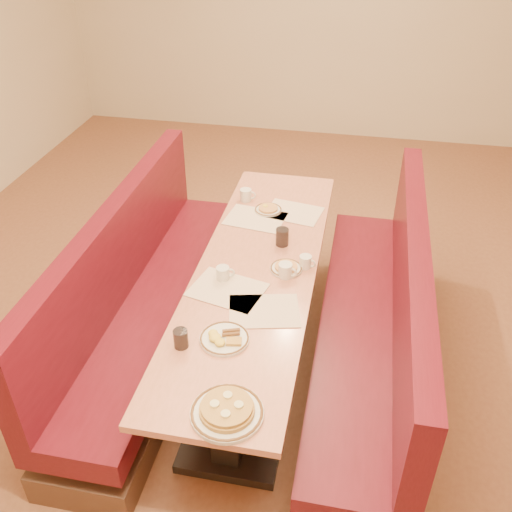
% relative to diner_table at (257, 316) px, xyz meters
% --- Properties ---
extents(ground, '(8.00, 8.00, 0.00)m').
position_rel_diner_table_xyz_m(ground, '(0.00, 0.00, -0.37)').
color(ground, '#9E6647').
rests_on(ground, ground).
extents(room_envelope, '(6.04, 8.04, 2.82)m').
position_rel_diner_table_xyz_m(room_envelope, '(0.00, 0.00, 1.56)').
color(room_envelope, beige).
rests_on(room_envelope, ground).
extents(diner_table, '(0.70, 2.50, 0.75)m').
position_rel_diner_table_xyz_m(diner_table, '(0.00, 0.00, 0.00)').
color(diner_table, black).
rests_on(diner_table, ground).
extents(booth_left, '(0.55, 2.50, 1.05)m').
position_rel_diner_table_xyz_m(booth_left, '(-0.73, 0.00, -0.01)').
color(booth_left, '#4C3326').
rests_on(booth_left, ground).
extents(booth_right, '(0.55, 2.50, 1.05)m').
position_rel_diner_table_xyz_m(booth_right, '(0.73, 0.00, -0.01)').
color(booth_right, '#4C3326').
rests_on(booth_right, ground).
extents(placemat_near_left, '(0.46, 0.39, 0.00)m').
position_rel_diner_table_xyz_m(placemat_near_left, '(-0.12, -0.24, 0.38)').
color(placemat_near_left, beige).
rests_on(placemat_near_left, diner_table).
extents(placemat_near_right, '(0.43, 0.36, 0.00)m').
position_rel_diner_table_xyz_m(placemat_near_right, '(0.12, -0.38, 0.38)').
color(placemat_near_right, beige).
rests_on(placemat_near_right, diner_table).
extents(placemat_far_left, '(0.42, 0.34, 0.00)m').
position_rel_diner_table_xyz_m(placemat_far_left, '(-0.12, 0.56, 0.38)').
color(placemat_far_left, beige).
rests_on(placemat_far_left, diner_table).
extents(placemat_far_right, '(0.41, 0.34, 0.00)m').
position_rel_diner_table_xyz_m(placemat_far_right, '(0.12, 0.69, 0.38)').
color(placemat_far_right, beige).
rests_on(placemat_far_right, diner_table).
extents(pancake_plate, '(0.32, 0.32, 0.07)m').
position_rel_diner_table_xyz_m(pancake_plate, '(0.09, -1.10, 0.40)').
color(pancake_plate, silver).
rests_on(pancake_plate, diner_table).
extents(eggs_plate, '(0.25, 0.25, 0.05)m').
position_rel_diner_table_xyz_m(eggs_plate, '(-0.04, -0.65, 0.39)').
color(eggs_plate, silver).
rests_on(eggs_plate, diner_table).
extents(extra_plate_mid, '(0.19, 0.19, 0.04)m').
position_rel_diner_table_xyz_m(extra_plate_mid, '(0.17, 0.02, 0.39)').
color(extra_plate_mid, silver).
rests_on(extra_plate_mid, diner_table).
extents(extra_plate_far, '(0.19, 0.19, 0.04)m').
position_rel_diner_table_xyz_m(extra_plate_far, '(-0.05, 0.68, 0.39)').
color(extra_plate_far, silver).
rests_on(extra_plate_far, diner_table).
extents(coffee_mug_a, '(0.11, 0.08, 0.09)m').
position_rel_diner_table_xyz_m(coffee_mug_a, '(0.18, -0.05, 0.42)').
color(coffee_mug_a, silver).
rests_on(coffee_mug_a, diner_table).
extents(coffee_mug_b, '(0.11, 0.08, 0.08)m').
position_rel_diner_table_xyz_m(coffee_mug_b, '(-0.17, -0.15, 0.42)').
color(coffee_mug_b, silver).
rests_on(coffee_mug_b, diner_table).
extents(coffee_mug_c, '(0.10, 0.07, 0.08)m').
position_rel_diner_table_xyz_m(coffee_mug_c, '(0.28, 0.06, 0.42)').
color(coffee_mug_c, silver).
rests_on(coffee_mug_c, diner_table).
extents(coffee_mug_d, '(0.11, 0.08, 0.09)m').
position_rel_diner_table_xyz_m(coffee_mug_d, '(-0.23, 0.80, 0.42)').
color(coffee_mug_d, silver).
rests_on(coffee_mug_d, diner_table).
extents(soda_tumbler_near, '(0.07, 0.07, 0.10)m').
position_rel_diner_table_xyz_m(soda_tumbler_near, '(-0.24, -0.73, 0.43)').
color(soda_tumbler_near, black).
rests_on(soda_tumbler_near, diner_table).
extents(soda_tumbler_mid, '(0.08, 0.08, 0.11)m').
position_rel_diner_table_xyz_m(soda_tumbler_mid, '(0.11, 0.28, 0.43)').
color(soda_tumbler_mid, black).
rests_on(soda_tumbler_mid, diner_table).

